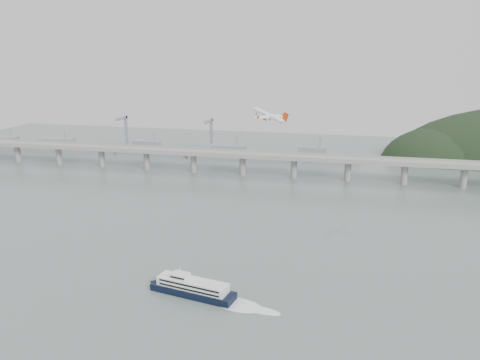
# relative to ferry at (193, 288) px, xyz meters

# --- Properties ---
(ground) EXTENTS (900.00, 900.00, 0.00)m
(ground) POSITION_rel_ferry_xyz_m (4.50, 32.16, -3.69)
(ground) COLOR slate
(ground) RESTS_ON ground
(bridge) EXTENTS (800.00, 22.00, 23.90)m
(bridge) POSITION_rel_ferry_xyz_m (3.34, 232.16, 13.95)
(bridge) COLOR gray
(bridge) RESTS_ON ground
(distant_fleet) EXTENTS (453.00, 60.90, 40.00)m
(distant_fleet) POSITION_rel_ferry_xyz_m (-150.86, 297.24, 2.53)
(distant_fleet) COLOR slate
(distant_fleet) RESTS_ON ground
(ferry) EXTENTS (71.69, 22.79, 13.62)m
(ferry) POSITION_rel_ferry_xyz_m (0.00, 0.00, 0.00)
(ferry) COLOR black
(ferry) RESTS_ON ground
(airliner) EXTENTS (30.41, 28.90, 11.48)m
(airliner) POSITION_rel_ferry_xyz_m (15.65, 132.86, 68.71)
(airliner) COLOR white
(airliner) RESTS_ON ground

